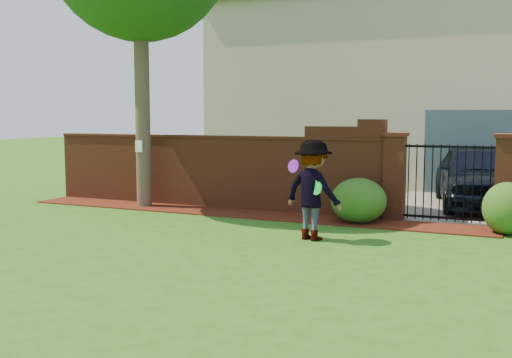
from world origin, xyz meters
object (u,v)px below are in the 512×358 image
at_px(frisbee_green, 317,188).
at_px(frisbee_purple, 294,166).
at_px(car, 480,176).
at_px(man, 312,190).

bearing_deg(frisbee_green, frisbee_purple, 155.48).
relative_size(car, frisbee_green, 17.42).
distance_m(man, frisbee_purple, 0.56).
relative_size(man, frisbee_purple, 7.30).
bearing_deg(frisbee_purple, frisbee_green, -24.52).
xyz_separation_m(man, frisbee_green, (0.15, -0.18, 0.08)).
xyz_separation_m(man, frisbee_purple, (-0.37, 0.06, 0.42)).
bearing_deg(frisbee_purple, man, -9.43).
height_order(car, frisbee_purple, car).
bearing_deg(man, frisbee_green, 149.34).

